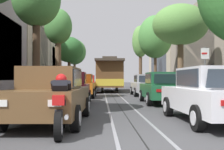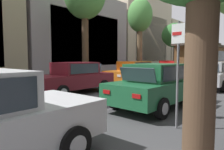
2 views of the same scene
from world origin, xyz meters
name	(u,v)px [view 2 (image 2 of 2)]	position (x,y,z in m)	size (l,w,h in m)	color
ground_plane	(187,81)	(0.00, 18.07, 0.00)	(160.00, 160.00, 0.00)	#424244
trolley_track_rails	(198,79)	(0.00, 20.59, 0.00)	(1.14, 53.18, 0.01)	gray
building_facade_left	(110,37)	(-10.25, 20.56, 4.28)	(6.00, 44.88, 9.75)	tan
parked_car_maroon_second_left	(74,78)	(-2.37, 8.83, 0.80)	(2.05, 4.38, 1.58)	maroon
parked_car_orange_mid_left	(133,73)	(-2.22, 13.89, 0.80)	(2.06, 4.39, 1.58)	orange
parked_car_red_fourth_left	(171,69)	(-2.21, 19.95, 0.80)	(2.01, 4.36, 1.58)	red
parked_car_white_fifth_left	(190,67)	(-2.41, 25.33, 0.80)	(2.07, 4.39, 1.58)	silver
parked_car_navy_sixth_left	(204,66)	(-2.49, 30.50, 0.80)	(2.08, 4.40, 1.58)	#19234C
parked_car_green_second_right	(158,85)	(2.27, 8.96, 0.80)	(2.07, 4.39, 1.58)	#1E6038
parked_car_silver_mid_right	(212,75)	(2.47, 15.45, 0.80)	(2.03, 4.37, 1.58)	#B7B7BC
street_tree_kerb_left_mid	(140,18)	(-4.44, 18.08, 5.40)	(2.32, 2.00, 7.15)	brown
street_tree_kerb_left_fourth	(175,36)	(-4.42, 25.73, 4.49)	(3.14, 3.33, 5.97)	#4C3826
street_tree_kerb_left_far	(197,37)	(-4.64, 34.23, 5.08)	(3.25, 2.68, 6.92)	brown
cable_car_trolley	(205,60)	(0.00, 22.27, 1.66)	(2.81, 9.17, 3.28)	brown
fire_hydrant	(202,103)	(3.96, 8.59, 0.42)	(0.40, 0.22, 0.84)	#B2B2B7
street_sign_post	(178,63)	(3.77, 7.17, 1.67)	(0.36, 0.08, 2.68)	slate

